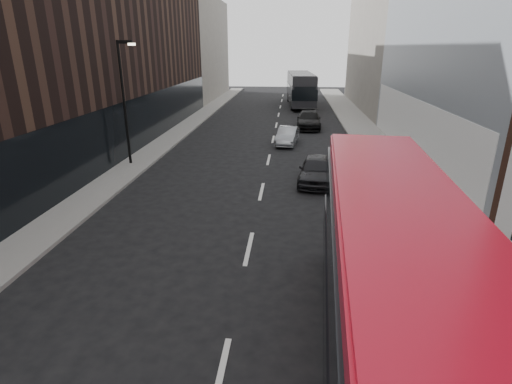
% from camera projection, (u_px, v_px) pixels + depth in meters
% --- Properties ---
extents(sidewalk_right, '(3.00, 80.00, 0.15)m').
position_uv_depth(sidewalk_right, '(374.00, 143.00, 29.55)').
color(sidewalk_right, slate).
rests_on(sidewalk_right, ground).
extents(sidewalk_left, '(2.00, 80.00, 0.15)m').
position_uv_depth(sidewalk_left, '(169.00, 139.00, 30.85)').
color(sidewalk_left, slate).
rests_on(sidewalk_left, ground).
extents(building_victorian, '(6.50, 24.00, 21.00)m').
position_uv_depth(building_victorian, '(386.00, 19.00, 43.73)').
color(building_victorian, slate).
rests_on(building_victorian, ground).
extents(building_left_mid, '(5.00, 24.00, 14.00)m').
position_uv_depth(building_left_mid, '(140.00, 44.00, 33.44)').
color(building_left_mid, black).
rests_on(building_left_mid, ground).
extents(building_left_far, '(5.00, 20.00, 13.00)m').
position_uv_depth(building_left_far, '(199.00, 49.00, 54.20)').
color(building_left_far, slate).
rests_on(building_left_far, ground).
extents(street_lamp, '(1.06, 0.22, 7.00)m').
position_uv_depth(street_lamp, '(125.00, 95.00, 22.91)').
color(street_lamp, black).
rests_on(street_lamp, sidewalk_left).
extents(red_bus, '(3.22, 10.72, 4.28)m').
position_uv_depth(red_bus, '(388.00, 278.00, 8.11)').
color(red_bus, '#AF0A1E').
rests_on(red_bus, ground).
extents(grey_bus, '(3.53, 12.10, 3.86)m').
position_uv_depth(grey_bus, '(301.00, 88.00, 48.34)').
color(grey_bus, black).
rests_on(grey_bus, ground).
extents(car_a, '(2.18, 4.36, 1.42)m').
position_uv_depth(car_a, '(316.00, 169.00, 21.03)').
color(car_a, black).
rests_on(car_a, ground).
extents(car_b, '(1.84, 4.00, 1.27)m').
position_uv_depth(car_b, '(287.00, 136.00, 29.39)').
color(car_b, gray).
rests_on(car_b, ground).
extents(car_c, '(2.18, 5.12, 1.47)m').
position_uv_depth(car_c, '(309.00, 120.00, 35.22)').
color(car_c, black).
rests_on(car_c, ground).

